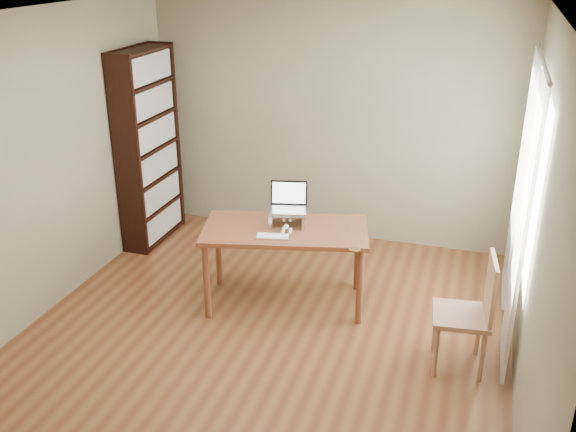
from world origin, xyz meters
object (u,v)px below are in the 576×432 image
object	(u,v)px
desk	(285,238)
chair	(472,310)
keyboard	(273,237)
bookshelf	(148,148)
laptop	(290,202)
cat	(291,217)

from	to	relation	value
desk	chair	xyz separation A→B (m)	(1.64, -0.51, -0.14)
keyboard	chair	size ratio (longest dim) A/B	0.33
bookshelf	desk	distance (m)	2.09
keyboard	laptop	bearing A→B (deg)	71.83
chair	bookshelf	bearing A→B (deg)	150.90
laptop	chair	distance (m)	1.82
desk	cat	size ratio (longest dim) A/B	3.31
bookshelf	chair	bearing A→B (deg)	-22.49
cat	chair	xyz separation A→B (m)	(1.63, -0.62, -0.30)
chair	cat	bearing A→B (deg)	152.47
bookshelf	keyboard	bearing A→B (deg)	-32.60
keyboard	cat	distance (m)	0.34
laptop	cat	size ratio (longest dim) A/B	0.78
bookshelf	laptop	world-z (taller)	bookshelf
bookshelf	chair	distance (m)	3.80
bookshelf	keyboard	xyz separation A→B (m)	(1.80, -1.15, -0.29)
desk	cat	distance (m)	0.19
laptop	keyboard	world-z (taller)	laptop
cat	chair	size ratio (longest dim) A/B	0.50
bookshelf	laptop	bearing A→B (deg)	-23.31
keyboard	chair	distance (m)	1.73
desk	laptop	world-z (taller)	laptop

